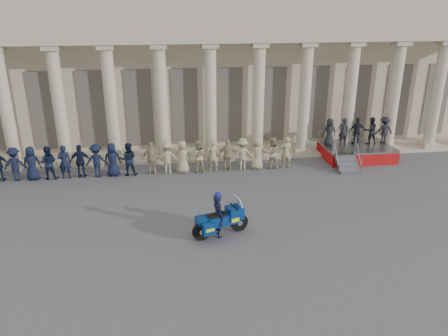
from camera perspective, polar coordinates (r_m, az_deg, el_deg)
ground at (r=17.12m, az=-3.25°, el=-8.08°), size 90.00×90.00×0.00m
building at (r=29.92m, az=-5.73°, el=13.68°), size 40.00×12.50×9.00m
officer_rank at (r=22.70m, az=-16.87°, el=0.91°), size 20.53×0.65×1.71m
reviewing_stand at (r=25.43m, az=17.30°, el=3.85°), size 4.07×3.70×2.28m
motorcycle at (r=16.46m, az=-0.38°, el=-6.80°), size 2.21×1.25×1.47m
rider at (r=16.29m, az=-0.78°, el=-6.09°), size 0.59×0.72×1.80m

